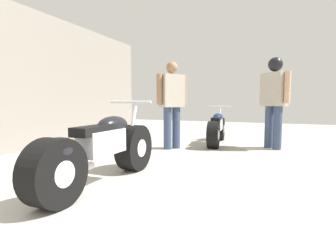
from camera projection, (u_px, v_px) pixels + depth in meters
The scene contains 6 objects.
ground_plane at pixel (189, 167), 3.87m from camera, with size 17.62×17.62×0.00m, color #A8A399.
garage_partition_left at pixel (21, 79), 5.01m from camera, with size 0.08×8.07×2.74m, color gray.
motorcycle_maroon_cruiser at pixel (100, 151), 2.97m from camera, with size 0.61×2.04×0.96m.
motorcycle_black_naked at pixel (217, 129), 5.92m from camera, with size 0.53×1.81×0.84m.
mechanic_in_blue at pixel (172, 100), 5.29m from camera, with size 0.49×0.63×1.73m.
mechanic_with_helmet at pixel (274, 95), 5.27m from camera, with size 0.62×0.54×1.81m.
Camera 1 is at (1.16, 0.03, 0.94)m, focal length 28.48 mm.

